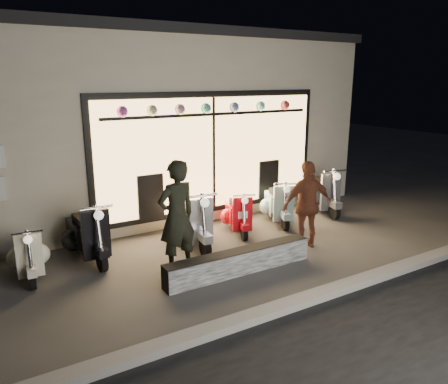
% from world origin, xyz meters
% --- Properties ---
extents(ground, '(40.00, 40.00, 0.00)m').
position_xyz_m(ground, '(0.00, 0.00, 0.00)').
color(ground, '#383533').
rests_on(ground, ground).
extents(kerb, '(40.00, 0.25, 0.12)m').
position_xyz_m(kerb, '(0.00, -2.00, 0.06)').
color(kerb, slate).
rests_on(kerb, ground).
extents(shop_building, '(10.20, 6.23, 4.20)m').
position_xyz_m(shop_building, '(0.00, 4.98, 2.10)').
color(shop_building, beige).
rests_on(shop_building, ground).
extents(graffiti_barrier, '(2.68, 0.28, 0.40)m').
position_xyz_m(graffiti_barrier, '(-0.19, -0.65, 0.20)').
color(graffiti_barrier, black).
rests_on(graffiti_barrier, ground).
extents(scooter_silver, '(0.59, 1.54, 1.10)m').
position_xyz_m(scooter_silver, '(-0.26, 1.04, 0.44)').
color(scooter_silver, black).
rests_on(scooter_silver, ground).
extents(scooter_red, '(0.69, 1.24, 0.89)m').
position_xyz_m(scooter_red, '(0.94, 1.16, 0.36)').
color(scooter_red, black).
rests_on(scooter_red, ground).
extents(scooter_black, '(0.52, 1.49, 1.07)m').
position_xyz_m(scooter_black, '(-2.17, 1.35, 0.43)').
color(scooter_black, black).
rests_on(scooter_black, ground).
extents(scooter_cream, '(0.44, 1.22, 0.87)m').
position_xyz_m(scooter_cream, '(-3.17, 1.13, 0.35)').
color(scooter_cream, black).
rests_on(scooter_cream, ground).
extents(scooter_blue, '(0.80, 1.34, 0.98)m').
position_xyz_m(scooter_blue, '(2.07, 1.25, 0.39)').
color(scooter_blue, black).
rests_on(scooter_blue, ground).
extents(scooter_grey, '(0.73, 1.54, 1.09)m').
position_xyz_m(scooter_grey, '(3.41, 1.37, 0.44)').
color(scooter_grey, black).
rests_on(scooter_grey, ground).
extents(man, '(0.75, 0.56, 1.89)m').
position_xyz_m(man, '(-1.02, -0.04, 0.95)').
color(man, black).
rests_on(man, ground).
extents(woman, '(1.05, 0.61, 1.67)m').
position_xyz_m(woman, '(1.54, -0.33, 0.84)').
color(woman, brown).
rests_on(woman, ground).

